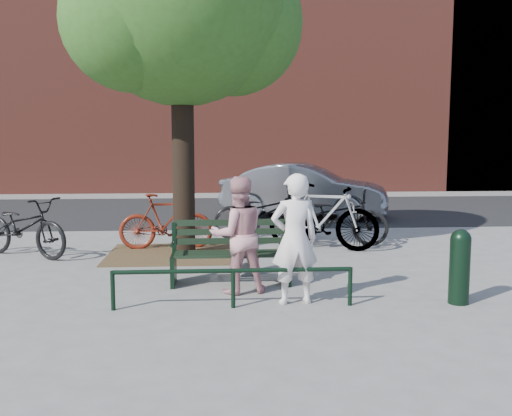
{
  "coord_description": "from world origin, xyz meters",
  "views": [
    {
      "loc": [
        -0.19,
        -8.22,
        2.14
      ],
      "look_at": [
        0.44,
        1.0,
        1.0
      ],
      "focal_mm": 40.0,
      "sensor_mm": 36.0,
      "label": 1
    }
  ],
  "objects": [
    {
      "name": "townhouse_row",
      "position": [
        0.17,
        16.0,
        6.25
      ],
      "size": [
        45.0,
        4.0,
        14.0
      ],
      "color": "brown",
      "rests_on": "ground"
    },
    {
      "name": "road",
      "position": [
        0.0,
        8.5,
        0.01
      ],
      "size": [
        40.0,
        7.0,
        0.01
      ],
      "primitive_type": "cube",
      "color": "black",
      "rests_on": "ground"
    },
    {
      "name": "bicycle_e",
      "position": [
        2.18,
        3.0,
        0.55
      ],
      "size": [
        2.24,
        1.35,
        1.11
      ],
      "primitive_type": "imported",
      "rotation": [
        0.0,
        0.0,
        1.26
      ],
      "color": "black",
      "rests_on": "ground"
    },
    {
      "name": "park_bench",
      "position": [
        -0.0,
        0.08,
        0.48
      ],
      "size": [
        1.74,
        0.54,
        0.97
      ],
      "color": "black",
      "rests_on": "ground"
    },
    {
      "name": "person_right",
      "position": [
        0.09,
        -0.47,
        0.81
      ],
      "size": [
        0.9,
        0.77,
        1.62
      ],
      "primitive_type": "imported",
      "rotation": [
        0.0,
        0.0,
        3.37
      ],
      "color": "#C8898D",
      "rests_on": "ground"
    },
    {
      "name": "parked_car",
      "position": [
        2.15,
        6.9,
        0.72
      ],
      "size": [
        4.65,
        2.85,
        1.45
      ],
      "primitive_type": "imported",
      "rotation": [
        0.0,
        0.0,
        1.25
      ],
      "color": "slate",
      "rests_on": "ground"
    },
    {
      "name": "bicycle_b",
      "position": [
        -1.18,
        2.73,
        0.54
      ],
      "size": [
        1.83,
        0.62,
        1.08
      ],
      "primitive_type": "imported",
      "rotation": [
        0.0,
        0.0,
        1.64
      ],
      "color": "#5D1A0D",
      "rests_on": "ground"
    },
    {
      "name": "person_left",
      "position": [
        0.8,
        -1.05,
        0.85
      ],
      "size": [
        0.67,
        0.49,
        1.7
      ],
      "primitive_type": "imported",
      "rotation": [
        0.0,
        0.0,
        3.28
      ],
      "color": "white",
      "rests_on": "ground"
    },
    {
      "name": "bollard",
      "position": [
        2.93,
        -1.21,
        0.52
      ],
      "size": [
        0.26,
        0.26,
        0.98
      ],
      "color": "black",
      "rests_on": "ground"
    },
    {
      "name": "bicycle_d",
      "position": [
        1.83,
        2.47,
        0.64
      ],
      "size": [
        2.2,
        1.28,
        1.28
      ],
      "primitive_type": "imported",
      "rotation": [
        0.0,
        0.0,
        1.23
      ],
      "color": "gray",
      "rests_on": "ground"
    },
    {
      "name": "street_tree",
      "position": [
        -0.75,
        2.2,
        4.42
      ],
      "size": [
        4.2,
        3.8,
        6.5
      ],
      "color": "black",
      "rests_on": "ground"
    },
    {
      "name": "bicycle_c",
      "position": [
        0.78,
        3.78,
        0.55
      ],
      "size": [
        2.11,
        0.78,
        1.1
      ],
      "primitive_type": "imported",
      "rotation": [
        0.0,
        0.0,
        1.59
      ],
      "color": "black",
      "rests_on": "ground"
    },
    {
      "name": "dirt_pit",
      "position": [
        -1.0,
        2.2,
        0.01
      ],
      "size": [
        2.4,
        2.0,
        0.02
      ],
      "primitive_type": "cube",
      "color": "brown",
      "rests_on": "ground"
    },
    {
      "name": "ground",
      "position": [
        0.0,
        0.0,
        0.0
      ],
      "size": [
        90.0,
        90.0,
        0.0
      ],
      "primitive_type": "plane",
      "color": "gray",
      "rests_on": "ground"
    },
    {
      "name": "guard_railing",
      "position": [
        0.0,
        -1.2,
        0.4
      ],
      "size": [
        3.06,
        0.06,
        0.51
      ],
      "color": "black",
      "rests_on": "ground"
    },
    {
      "name": "bicycle_a",
      "position": [
        -3.69,
        2.2,
        0.54
      ],
      "size": [
        2.15,
        1.67,
        1.09
      ],
      "primitive_type": "imported",
      "rotation": [
        0.0,
        0.0,
        1.04
      ],
      "color": "black",
      "rests_on": "ground"
    },
    {
      "name": "litter_bin",
      "position": [
        0.28,
        0.6,
        0.41
      ],
      "size": [
        0.39,
        0.39,
        0.8
      ],
      "color": "gray",
      "rests_on": "ground"
    }
  ]
}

